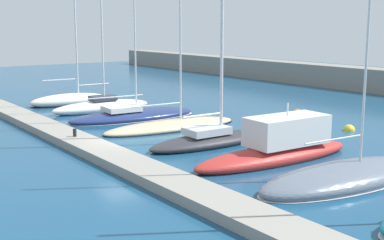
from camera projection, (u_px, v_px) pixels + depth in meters
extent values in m
plane|color=navy|center=(121.00, 148.00, 28.25)|extent=(120.00, 120.00, 0.00)
cube|color=gray|center=(93.00, 148.00, 27.25)|extent=(39.73, 1.92, 0.44)
ellipsoid|color=silver|center=(70.00, 100.00, 43.46)|extent=(2.49, 6.77, 1.18)
ellipsoid|color=black|center=(70.00, 104.00, 43.52)|extent=(2.52, 6.84, 0.12)
cylinder|color=silver|center=(76.00, 26.00, 42.75)|extent=(0.14, 0.14, 11.22)
cylinder|color=silver|center=(59.00, 80.00, 42.68)|extent=(0.22, 2.75, 0.10)
ellipsoid|color=white|center=(102.00, 107.00, 40.14)|extent=(2.39, 8.10, 1.06)
cylinder|color=silver|center=(101.00, 1.00, 38.79)|extent=(0.14, 0.14, 15.10)
cylinder|color=silver|center=(94.00, 84.00, 39.48)|extent=(0.15, 2.46, 0.10)
cube|color=#333842|center=(103.00, 98.00, 40.07)|extent=(1.28, 1.99, 0.37)
ellipsoid|color=navy|center=(133.00, 116.00, 37.02)|extent=(3.89, 9.84, 0.87)
ellipsoid|color=silver|center=(133.00, 118.00, 37.05)|extent=(3.93, 9.93, 0.12)
cylinder|color=silver|center=(134.00, 7.00, 35.76)|extent=(0.12, 0.12, 14.42)
cylinder|color=silver|center=(116.00, 97.00, 36.06)|extent=(0.35, 4.16, 0.08)
cube|color=silver|center=(122.00, 109.00, 36.44)|extent=(2.06, 2.53, 0.36)
ellipsoid|color=beige|center=(172.00, 126.00, 33.55)|extent=(3.14, 9.69, 0.86)
ellipsoid|color=black|center=(172.00, 128.00, 33.57)|extent=(3.17, 9.79, 0.12)
cylinder|color=silver|center=(180.00, 10.00, 32.57)|extent=(0.12, 0.12, 14.05)
cylinder|color=silver|center=(157.00, 105.00, 32.72)|extent=(0.27, 3.60, 0.09)
ellipsoid|color=#2D2D33|center=(211.00, 141.00, 28.98)|extent=(2.51, 7.97, 0.87)
cylinder|color=silver|center=(222.00, 8.00, 28.05)|extent=(0.18, 0.18, 13.79)
cylinder|color=silver|center=(202.00, 115.00, 28.35)|extent=(0.18, 2.54, 0.12)
cube|color=silver|center=(207.00, 131.00, 28.71)|extent=(1.60, 2.49, 0.41)
ellipsoid|color=#B72D28|center=(275.00, 156.00, 25.56)|extent=(2.80, 9.68, 1.07)
cube|color=silver|center=(287.00, 130.00, 25.74)|extent=(2.16, 4.38, 1.42)
cube|color=black|center=(298.00, 124.00, 26.09)|extent=(1.81, 1.16, 0.79)
cylinder|color=silver|center=(288.00, 110.00, 25.55)|extent=(0.08, 0.08, 0.65)
ellipsoid|color=slate|center=(346.00, 178.00, 22.10)|extent=(3.81, 9.47, 1.26)
ellipsoid|color=silver|center=(346.00, 181.00, 22.13)|extent=(3.85, 9.57, 0.12)
cylinder|color=silver|center=(333.00, 139.00, 21.33)|extent=(0.31, 3.22, 0.07)
sphere|color=yellow|center=(349.00, 130.00, 32.90)|extent=(0.77, 0.77, 0.77)
sphere|color=orange|center=(297.00, 113.00, 39.20)|extent=(0.69, 0.69, 0.69)
cylinder|color=black|center=(75.00, 133.00, 29.04)|extent=(0.20, 0.20, 0.44)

